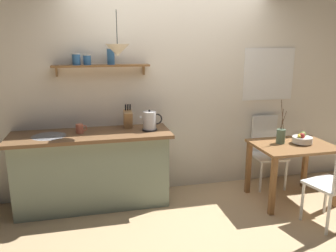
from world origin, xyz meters
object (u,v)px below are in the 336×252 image
(dining_chair_far, at_px, (266,148))
(knife_block, at_px, (128,119))
(electric_kettle, at_px, (150,121))
(fruit_bowl, at_px, (302,139))
(twig_vase, at_px, (281,136))
(pendant_lamp, at_px, (117,50))
(coffee_mug_by_sink, at_px, (80,129))
(dining_table, at_px, (292,154))

(dining_chair_far, relative_size, knife_block, 3.16)
(dining_chair_far, xyz_separation_m, electric_kettle, (-1.64, -0.15, 0.51))
(fruit_bowl, relative_size, twig_vase, 0.44)
(pendant_lamp, bearing_deg, knife_block, 59.24)
(fruit_bowl, bearing_deg, dining_chair_far, 107.58)
(dining_chair_far, xyz_separation_m, twig_vase, (-0.08, -0.44, 0.30))
(dining_chair_far, bearing_deg, coffee_mug_by_sink, -177.85)
(dining_table, relative_size, fruit_bowl, 3.94)
(dining_table, height_order, electric_kettle, electric_kettle)
(fruit_bowl, height_order, electric_kettle, electric_kettle)
(twig_vase, bearing_deg, pendant_lamp, 171.90)
(knife_block, height_order, pendant_lamp, pendant_lamp)
(electric_kettle, bearing_deg, knife_block, 144.28)
(coffee_mug_by_sink, distance_m, pendant_lamp, 0.99)
(dining_table, distance_m, knife_block, 2.04)
(dining_table, distance_m, pendant_lamp, 2.41)
(twig_vase, bearing_deg, electric_kettle, 169.42)
(pendant_lamp, bearing_deg, dining_table, -9.59)
(knife_block, distance_m, coffee_mug_by_sink, 0.58)
(pendant_lamp, bearing_deg, coffee_mug_by_sink, 169.88)
(dining_table, relative_size, electric_kettle, 3.47)
(electric_kettle, bearing_deg, dining_chair_far, 5.33)
(dining_chair_far, bearing_deg, twig_vase, -100.11)
(twig_vase, xyz_separation_m, electric_kettle, (-1.56, 0.29, 0.20))
(electric_kettle, xyz_separation_m, coffee_mug_by_sink, (-0.80, 0.06, -0.06))
(fruit_bowl, bearing_deg, coffee_mug_by_sink, 170.67)
(twig_vase, relative_size, electric_kettle, 2.01)
(electric_kettle, bearing_deg, dining_table, -12.16)
(dining_table, bearing_deg, knife_block, 164.49)
(dining_chair_far, bearing_deg, fruit_bowl, -72.42)
(knife_block, bearing_deg, fruit_bowl, -14.76)
(dining_chair_far, bearing_deg, pendant_lamp, -175.04)
(dining_chair_far, distance_m, fruit_bowl, 0.61)
(twig_vase, height_order, electric_kettle, twig_vase)
(knife_block, bearing_deg, coffee_mug_by_sink, -169.06)
(dining_table, xyz_separation_m, pendant_lamp, (-2.04, 0.34, 1.24))
(knife_block, xyz_separation_m, pendant_lamp, (-0.11, -0.19, 0.82))
(dining_table, relative_size, dining_chair_far, 0.99)
(dining_chair_far, distance_m, electric_kettle, 1.72)
(dining_table, height_order, knife_block, knife_block)
(fruit_bowl, distance_m, electric_kettle, 1.86)
(fruit_bowl, distance_m, pendant_lamp, 2.42)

